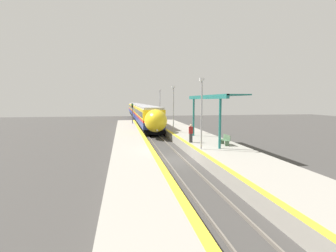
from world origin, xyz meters
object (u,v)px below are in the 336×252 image
Objects in this scene: train at (139,111)px; lamppost_far at (160,105)px; railway_signal at (132,113)px; person_waiting at (191,133)px; lamppost_near at (202,109)px; platform_bench at (226,140)px; lamppost_mid at (173,106)px.

train is 21.62m from lamppost_far.
railway_signal is (-2.32, -19.82, 0.41)m from train.
lamppost_near is at bearing -91.10° from person_waiting.
lamppost_near is (2.13, -44.32, 1.87)m from train.
lamppost_mid is at bearing 105.28° from platform_bench.
person_waiting is 0.30× the size of lamppost_near.
platform_bench is at bearing 30.20° from lamppost_near.
lamppost_far is at bearing 90.00° from lamppost_near.
lamppost_near is (4.44, -24.51, 1.46)m from railway_signal.
platform_bench is at bearing -35.44° from person_waiting.
lamppost_near is (-0.07, -3.44, 2.33)m from person_waiting.
lamppost_near and lamppost_mid have the same top height.
railway_signal is at bearing 107.29° from platform_bench.
lamppost_mid reaches higher than railway_signal.
train is 40.60× the size of person_waiting.
lamppost_far is at bearing 90.00° from lamppost_mid.
platform_bench is 24.05m from railway_signal.
lamppost_near reaches higher than train.
train is 12.19× the size of lamppost_far.
railway_signal reaches higher than platform_bench.
railway_signal is at bearing 159.97° from lamppost_far.
lamppost_mid reaches higher than train.
railway_signal is at bearing -96.66° from train.
lamppost_mid is 11.44m from lamppost_far.
person_waiting is 0.30× the size of lamppost_far.
person_waiting is 21.56m from railway_signal.
person_waiting is at bearing 144.56° from platform_bench.
train reaches higher than person_waiting.
lamppost_near reaches higher than railway_signal.
train is 40.94m from person_waiting.
lamppost_mid is (4.44, -13.06, 1.46)m from railway_signal.
person_waiting is 19.58m from lamppost_far.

